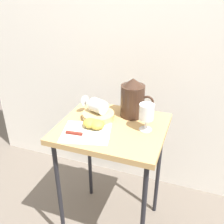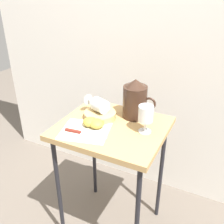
% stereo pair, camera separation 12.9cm
% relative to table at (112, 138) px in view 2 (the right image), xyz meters
% --- Properties ---
extents(ground_plane, '(6.00, 6.00, 0.00)m').
position_rel_table_xyz_m(ground_plane, '(0.00, 0.00, -0.65)').
color(ground_plane, '#665B51').
extents(curtain_drape, '(2.40, 0.03, 2.14)m').
position_rel_table_xyz_m(curtain_drape, '(0.00, 0.51, 0.42)').
color(curtain_drape, silver).
rests_on(curtain_drape, ground_plane).
extents(table, '(0.55, 0.48, 0.73)m').
position_rel_table_xyz_m(table, '(0.00, 0.00, 0.00)').
color(table, tan).
rests_on(table, ground_plane).
extents(linen_napkin, '(0.28, 0.26, 0.00)m').
position_rel_table_xyz_m(linen_napkin, '(-0.10, -0.11, 0.08)').
color(linen_napkin, silver).
rests_on(linen_napkin, table).
extents(basket_tray, '(0.17, 0.17, 0.03)m').
position_rel_table_xyz_m(basket_tray, '(-0.10, 0.05, 0.09)').
color(basket_tray, tan).
rests_on(basket_tray, table).
extents(pitcher, '(0.18, 0.13, 0.22)m').
position_rel_table_xyz_m(pitcher, '(0.07, 0.14, 0.17)').
color(pitcher, '#382319').
rests_on(pitcher, table).
extents(wine_glass_upright, '(0.07, 0.07, 0.14)m').
position_rel_table_xyz_m(wine_glass_upright, '(0.17, 0.02, 0.17)').
color(wine_glass_upright, silver).
rests_on(wine_glass_upright, table).
extents(wine_glass_tipped_near, '(0.16, 0.11, 0.08)m').
position_rel_table_xyz_m(wine_glass_tipped_near, '(-0.10, 0.06, 0.15)').
color(wine_glass_tipped_near, silver).
rests_on(wine_glass_tipped_near, basket_tray).
extents(apple_half_left, '(0.08, 0.08, 0.04)m').
position_rel_table_xyz_m(apple_half_left, '(-0.10, -0.05, 0.10)').
color(apple_half_left, '#B29938').
rests_on(apple_half_left, linen_napkin).
extents(apple_half_right, '(0.08, 0.08, 0.04)m').
position_rel_table_xyz_m(apple_half_right, '(-0.06, -0.05, 0.10)').
color(apple_half_right, '#B29938').
rests_on(apple_half_right, linen_napkin).
extents(knife, '(0.22, 0.04, 0.01)m').
position_rel_table_xyz_m(knife, '(-0.11, -0.14, 0.09)').
color(knife, silver).
rests_on(knife, linen_napkin).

